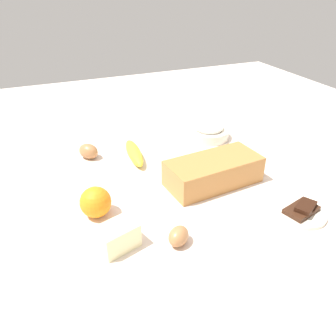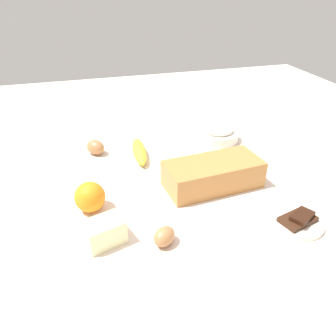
% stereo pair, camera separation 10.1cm
% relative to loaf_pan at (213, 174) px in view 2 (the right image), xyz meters
% --- Properties ---
extents(ground_plane, '(2.40, 2.40, 0.02)m').
position_rel_loaf_pan_xyz_m(ground_plane, '(-0.12, 0.07, -0.05)').
color(ground_plane, beige).
extents(loaf_pan, '(0.29, 0.16, 0.08)m').
position_rel_loaf_pan_xyz_m(loaf_pan, '(0.00, 0.00, 0.00)').
color(loaf_pan, '#B77A3D').
rests_on(loaf_pan, ground_plane).
extents(flour_bowl, '(0.15, 0.15, 0.06)m').
position_rel_loaf_pan_xyz_m(flour_bowl, '(0.14, 0.29, -0.01)').
color(flour_bowl, silver).
rests_on(flour_bowl, ground_plane).
extents(banana, '(0.06, 0.19, 0.04)m').
position_rel_loaf_pan_xyz_m(banana, '(-0.17, 0.24, -0.02)').
color(banana, yellow).
rests_on(banana, ground_plane).
extents(orange_fruit, '(0.08, 0.08, 0.08)m').
position_rel_loaf_pan_xyz_m(orange_fruit, '(-0.36, -0.02, -0.00)').
color(orange_fruit, orange).
rests_on(orange_fruit, ground_plane).
extents(butter_block, '(0.10, 0.09, 0.06)m').
position_rel_loaf_pan_xyz_m(butter_block, '(-0.34, -0.16, -0.01)').
color(butter_block, '#F4EDB2').
rests_on(butter_block, ground_plane).
extents(egg_near_butter, '(0.08, 0.09, 0.05)m').
position_rel_loaf_pan_xyz_m(egg_near_butter, '(-0.31, 0.30, -0.02)').
color(egg_near_butter, '#A77044').
rests_on(egg_near_butter, ground_plane).
extents(egg_beside_bowl, '(0.07, 0.07, 0.04)m').
position_rel_loaf_pan_xyz_m(egg_beside_bowl, '(-0.20, -0.20, -0.02)').
color(egg_beside_bowl, '#AE7547').
rests_on(egg_beside_bowl, ground_plane).
extents(chocolate_plate, '(0.13, 0.13, 0.03)m').
position_rel_loaf_pan_xyz_m(chocolate_plate, '(0.14, -0.23, -0.03)').
color(chocolate_plate, silver).
rests_on(chocolate_plate, ground_plane).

